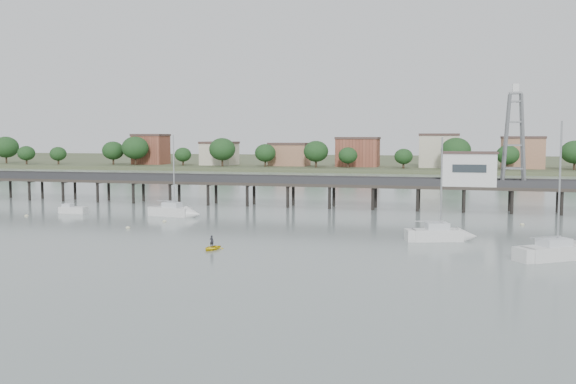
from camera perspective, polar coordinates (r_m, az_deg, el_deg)
name	(u,v)px	position (r m, az deg, el deg)	size (l,w,h in m)	color
ground_plane	(139,291)	(49.77, -13.08, -8.59)	(500.00, 500.00, 0.00)	gray
pier	(311,184)	(105.59, 2.06, 0.70)	(150.00, 5.00, 5.50)	#2D2823
pier_building	(469,169)	(103.02, 15.78, 2.02)	(8.40, 5.40, 5.30)	silver
lattice_tower	(514,140)	(103.27, 19.46, 4.39)	(3.20, 3.20, 15.50)	slate
sailboat_b	(179,212)	(94.60, -9.69, -1.77)	(7.76, 3.24, 12.50)	silver
sailboat_c	(446,235)	(73.62, 13.91, -3.73)	(7.56, 4.21, 12.09)	silver
sailboat_f	(565,252)	(66.49, 23.39, -4.91)	(8.25, 6.70, 13.75)	silver
white_tender	(73,210)	(102.83, -18.60, -1.51)	(4.13, 1.84, 1.59)	silver
yellow_dinghy	(212,250)	(66.43, -6.79, -5.11)	(1.86, 0.54, 2.61)	yellow
dinghy_occupant	(212,250)	(66.43, -6.79, -5.11)	(0.45, 1.23, 0.30)	black
mooring_buoys	(292,227)	(82.21, 0.32, -3.09)	(90.05, 16.15, 0.39)	beige
far_shore	(400,162)	(283.52, 9.92, 2.68)	(500.00, 170.00, 10.40)	#475133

